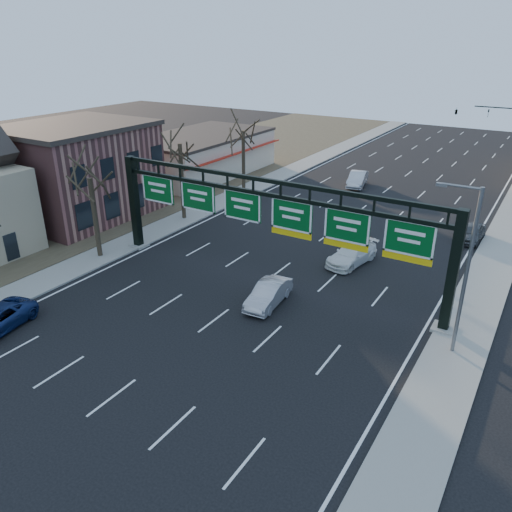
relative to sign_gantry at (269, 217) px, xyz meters
The scene contains 17 objects.
ground 9.24m from the sign_gantry, 91.15° to the right, with size 160.00×160.00×0.00m, color black.
sidewalk_left 18.24m from the sign_gantry, 137.20° to the left, with size 3.00×120.00×0.12m, color gray.
sidewalk_right 18.02m from the sign_gantry, 43.51° to the left, with size 3.00×120.00×0.12m, color gray.
dirt_strip_left 28.25m from the sign_gantry, 154.50° to the left, with size 21.00×120.00×0.06m, color #473D2B.
lane_markings 12.86m from the sign_gantry, 90.76° to the left, with size 21.60×120.00×0.01m, color white.
sign_gantry is the anchor object (origin of this frame).
brick_block 21.87m from the sign_gantry, behind, with size 10.40×12.40×8.30m.
cream_strip 30.24m from the sign_gantry, 135.86° to the left, with size 10.90×18.40×4.70m.
tree_gantry 13.53m from the sign_gantry, 166.97° to the right, with size 3.60×3.60×8.48m.
tree_mid 15.08m from the sign_gantry, 151.63° to the left, with size 3.60×3.60×9.24m.
tree_far 21.57m from the sign_gantry, 127.32° to the left, with size 3.60×3.60×8.86m.
streetlight_near 12.48m from the sign_gantry, ahead, with size 2.15×0.22×9.00m.
traffic_signal_mast 47.33m from the sign_gantry, 83.29° to the left, with size 10.16×0.54×7.00m.
car_silver_sedan 4.97m from the sign_gantry, 59.05° to the right, with size 1.49×4.28×1.41m, color #A6A5AA.
car_white_wagon 7.94m from the sign_gantry, 57.84° to the left, with size 1.96×4.83×1.40m, color white.
car_grey_far 18.78m from the sign_gantry, 55.72° to the left, with size 1.60×3.98×1.36m, color #414447.
car_silver_distant 26.02m from the sign_gantry, 97.78° to the left, with size 1.69×4.83×1.59m, color #B5B5BA.
Camera 1 is at (15.35, -18.20, 15.33)m, focal length 35.00 mm.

